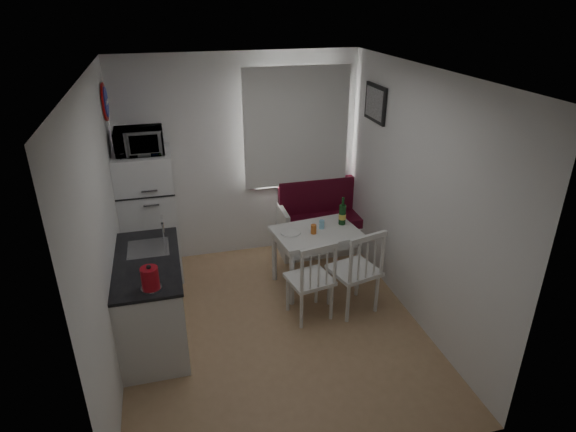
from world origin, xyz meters
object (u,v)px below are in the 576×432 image
(bench, at_px, (327,227))
(chair_left, at_px, (313,274))
(microwave, at_px, (139,141))
(fridge, at_px, (150,217))
(kettle, at_px, (150,278))
(wine_bottle, at_px, (343,211))
(chair_right, at_px, (358,264))
(kitchen_counter, at_px, (152,299))
(dining_table, at_px, (316,237))

(bench, bearing_deg, chair_left, -114.61)
(bench, distance_m, microwave, 2.69)
(chair_left, distance_m, microwave, 2.38)
(chair_left, relative_size, fridge, 0.32)
(chair_left, height_order, fridge, fridge)
(kettle, bearing_deg, wine_bottle, 28.25)
(chair_right, xyz_separation_m, kettle, (-2.07, -0.39, 0.40))
(kitchen_counter, distance_m, chair_left, 1.63)
(dining_table, distance_m, microwave, 2.25)
(fridge, height_order, kettle, fridge)
(chair_left, xyz_separation_m, fridge, (-1.60, 1.38, 0.21))
(bench, height_order, chair_left, bench)
(kitchen_counter, bearing_deg, microwave, 89.06)
(dining_table, xyz_separation_m, wine_bottle, (0.35, 0.10, 0.25))
(kettle, bearing_deg, fridge, 90.97)
(kitchen_counter, distance_m, bench, 2.68)
(chair_left, bearing_deg, dining_table, 58.96)
(bench, height_order, dining_table, bench)
(dining_table, xyz_separation_m, chair_left, (-0.25, -0.67, -0.05))
(microwave, bearing_deg, fridge, 90.00)
(kitchen_counter, distance_m, dining_table, 1.95)
(dining_table, relative_size, kettle, 4.31)
(dining_table, bearing_deg, microwave, 152.85)
(chair_left, xyz_separation_m, microwave, (-1.60, 1.33, 1.15))
(fridge, bearing_deg, dining_table, -21.12)
(kitchen_counter, xyz_separation_m, fridge, (0.02, 1.24, 0.34))
(chair_right, distance_m, microwave, 2.73)
(kettle, bearing_deg, bench, 40.01)
(microwave, height_order, wine_bottle, microwave)
(chair_left, relative_size, microwave, 0.99)
(chair_left, distance_m, kettle, 1.68)
(chair_right, xyz_separation_m, microwave, (-2.10, 1.34, 1.11))
(dining_table, height_order, chair_left, chair_left)
(kettle, bearing_deg, kitchen_counter, 95.28)
(microwave, bearing_deg, kitchen_counter, -90.94)
(chair_right, bearing_deg, chair_left, 165.36)
(dining_table, bearing_deg, fridge, 151.49)
(wine_bottle, bearing_deg, chair_right, -97.37)
(bench, bearing_deg, kitchen_counter, -149.51)
(kitchen_counter, relative_size, microwave, 2.56)
(fridge, bearing_deg, wine_bottle, -15.60)
(fridge, xyz_separation_m, wine_bottle, (2.20, -0.61, 0.09))
(bench, xyz_separation_m, fridge, (-2.28, -0.11, 0.48))
(kitchen_counter, relative_size, bench, 0.99)
(bench, bearing_deg, fridge, -177.21)
(kitchen_counter, relative_size, chair_right, 2.34)
(kitchen_counter, bearing_deg, chair_right, -3.86)
(kettle, bearing_deg, dining_table, 30.36)
(kettle, bearing_deg, microwave, 90.99)
(microwave, bearing_deg, chair_left, -39.76)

